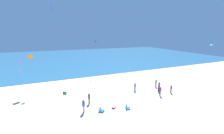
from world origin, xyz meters
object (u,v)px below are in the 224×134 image
(person_1, at_px, (160,91))
(person_8, at_px, (89,98))
(person_4, at_px, (171,88))
(person_6, at_px, (84,105))
(beach_chair_near_camera, at_px, (101,110))
(kite_blue, at_px, (51,4))
(beach_chair_far_left, at_px, (65,93))
(kite_teal, at_px, (212,45))
(kite_purple, at_px, (19,63))
(beach_chair_mid_beach, at_px, (127,107))
(person_7, at_px, (156,83))
(kite_black, at_px, (96,41))
(kite_magenta, at_px, (134,27))
(kite_orange, at_px, (30,57))
(cooler_box, at_px, (114,107))
(person_0, at_px, (159,86))
(person_5, at_px, (135,86))

(person_1, xyz_separation_m, person_8, (-11.36, 1.79, 0.06))
(person_4, bearing_deg, person_6, -74.06)
(beach_chair_near_camera, height_order, kite_blue, kite_blue)
(beach_chair_far_left, xyz_separation_m, person_6, (2.07, -6.44, 0.76))
(person_8, distance_m, kite_teal, 20.26)
(beach_chair_far_left, xyz_separation_m, kite_purple, (-3.20, -9.85, 7.40))
(beach_chair_mid_beach, distance_m, person_4, 9.58)
(person_4, xyz_separation_m, person_7, (-0.63, 3.12, 0.07))
(person_7, bearing_deg, person_1, 25.65)
(beach_chair_far_left, xyz_separation_m, kite_black, (7.96, 9.13, 8.10))
(beach_chair_far_left, distance_m, kite_magenta, 25.79)
(person_7, bearing_deg, kite_orange, -50.74)
(person_1, xyz_separation_m, kite_purple, (-17.75, -3.56, 6.76))
(person_4, distance_m, kite_teal, 9.12)
(person_1, bearing_deg, beach_chair_far_left, -161.28)
(cooler_box, height_order, kite_blue, kite_blue)
(kite_purple, distance_m, kite_orange, 13.13)
(cooler_box, bearing_deg, kite_black, 83.19)
(person_1, relative_size, person_4, 1.09)
(person_0, height_order, person_7, person_0)
(beach_chair_near_camera, relative_size, kite_blue, 0.60)
(beach_chair_mid_beach, relative_size, kite_black, 0.84)
(beach_chair_near_camera, relative_size, person_7, 0.58)
(person_7, distance_m, kite_orange, 22.74)
(person_4, bearing_deg, beach_chair_far_left, -95.00)
(beach_chair_mid_beach, xyz_separation_m, kite_orange, (-12.49, 10.95, 5.93))
(person_4, xyz_separation_m, kite_orange, (-21.89, 9.21, 5.38))
(beach_chair_near_camera, bearing_deg, kite_magenta, 97.03)
(person_6, bearing_deg, kite_teal, 179.62)
(person_8, xyz_separation_m, kite_blue, (-4.20, 12.70, 14.69))
(cooler_box, distance_m, kite_orange, 16.00)
(person_1, distance_m, kite_black, 18.36)
(beach_chair_near_camera, bearing_deg, person_7, 65.40)
(person_0, relative_size, kite_purple, 1.53)
(kite_orange, bearing_deg, beach_chair_far_left, -32.64)
(kite_orange, bearing_deg, kite_blue, 53.15)
(beach_chair_near_camera, bearing_deg, person_4, 51.23)
(person_5, height_order, person_6, person_6)
(person_4, distance_m, kite_orange, 24.35)
(person_5, bearing_deg, person_6, 174.42)
(person_8, relative_size, kite_purple, 1.44)
(beach_chair_mid_beach, xyz_separation_m, person_0, (7.82, 2.93, 0.74))
(kite_purple, height_order, kite_magenta, kite_magenta)
(person_6, bearing_deg, cooler_box, 178.63)
(beach_chair_far_left, distance_m, kite_purple, 12.73)
(kite_teal, bearing_deg, kite_magenta, 94.85)
(cooler_box, relative_size, person_7, 0.41)
(person_7, relative_size, kite_orange, 1.03)
(beach_chair_near_camera, relative_size, kite_black, 0.96)
(kite_black, bearing_deg, person_4, -59.18)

